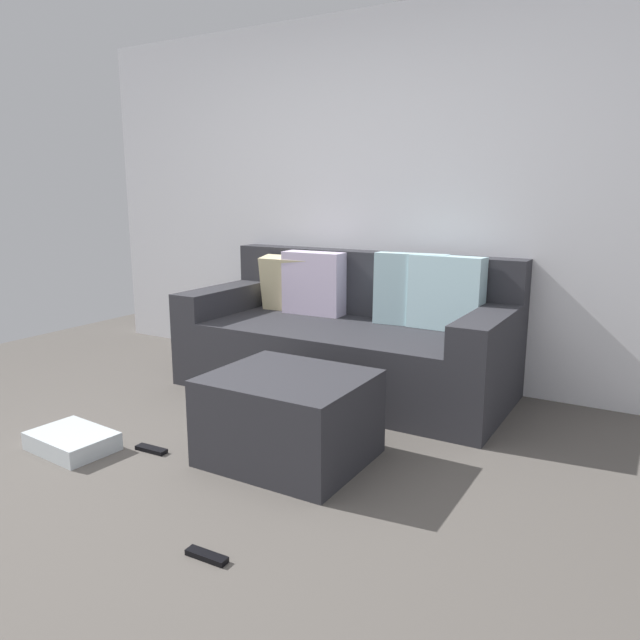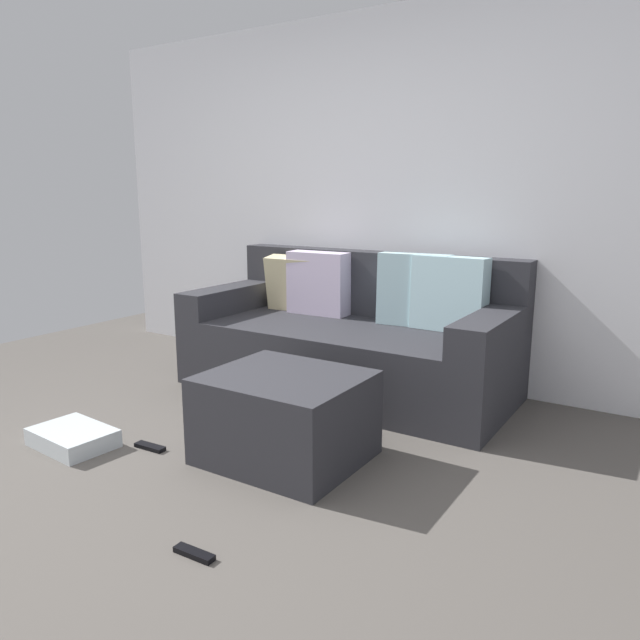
% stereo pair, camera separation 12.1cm
% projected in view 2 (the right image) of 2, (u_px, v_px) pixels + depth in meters
% --- Properties ---
extents(ground_plane, '(6.25, 6.25, 0.00)m').
position_uv_depth(ground_plane, '(119.00, 496.00, 2.71)').
color(ground_plane, '#544F49').
extents(wall_back, '(4.81, 0.10, 2.55)m').
position_uv_depth(wall_back, '(370.00, 199.00, 4.39)').
color(wall_back, silver).
rests_on(wall_back, ground_plane).
extents(couch_sectional, '(2.19, 0.98, 0.94)m').
position_uv_depth(couch_sectional, '(352.00, 339.00, 4.13)').
color(couch_sectional, '#2D2D33').
rests_on(couch_sectional, ground_plane).
extents(ottoman, '(0.76, 0.66, 0.44)m').
position_uv_depth(ottoman, '(285.00, 417.00, 3.05)').
color(ottoman, '#2D2D33').
rests_on(ottoman, ground_plane).
extents(storage_bin, '(0.46, 0.34, 0.09)m').
position_uv_depth(storage_bin, '(73.00, 437.00, 3.23)').
color(storage_bin, silver).
rests_on(storage_bin, ground_plane).
extents(remote_near_ottoman, '(0.17, 0.05, 0.02)m').
position_uv_depth(remote_near_ottoman, '(194.00, 553.00, 2.26)').
color(remote_near_ottoman, black).
rests_on(remote_near_ottoman, ground_plane).
extents(remote_by_storage_bin, '(0.18, 0.06, 0.02)m').
position_uv_depth(remote_by_storage_bin, '(150.00, 447.00, 3.20)').
color(remote_by_storage_bin, black).
rests_on(remote_by_storage_bin, ground_plane).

